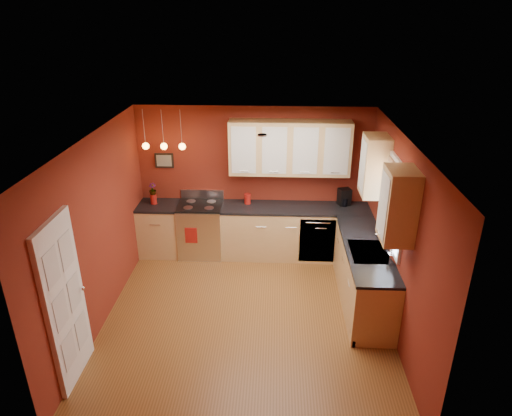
{
  "coord_description": "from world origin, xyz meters",
  "views": [
    {
      "loc": [
        0.38,
        -5.36,
        4.09
      ],
      "look_at": [
        0.09,
        1.0,
        1.26
      ],
      "focal_mm": 32.0,
      "sensor_mm": 36.0,
      "label": 1
    }
  ],
  "objects_px": {
    "red_canister": "(248,199)",
    "coffee_maker": "(344,198)",
    "soap_pump": "(392,256)",
    "sink": "(368,253)",
    "gas_range": "(201,229)"
  },
  "relations": [
    {
      "from": "gas_range",
      "to": "soap_pump",
      "type": "relative_size",
      "value": 5.35
    },
    {
      "from": "gas_range",
      "to": "coffee_maker",
      "type": "xyz_separation_m",
      "value": [
        2.49,
        0.14,
        0.59
      ]
    },
    {
      "from": "gas_range",
      "to": "coffee_maker",
      "type": "relative_size",
      "value": 3.81
    },
    {
      "from": "sink",
      "to": "soap_pump",
      "type": "bearing_deg",
      "value": -50.95
    },
    {
      "from": "gas_range",
      "to": "sink",
      "type": "relative_size",
      "value": 1.59
    },
    {
      "from": "red_canister",
      "to": "coffee_maker",
      "type": "xyz_separation_m",
      "value": [
        1.67,
        0.03,
        0.04
      ]
    },
    {
      "from": "sink",
      "to": "red_canister",
      "type": "bearing_deg",
      "value": 138.17
    },
    {
      "from": "gas_range",
      "to": "red_canister",
      "type": "distance_m",
      "value": 0.99
    },
    {
      "from": "gas_range",
      "to": "red_canister",
      "type": "height_order",
      "value": "red_canister"
    },
    {
      "from": "red_canister",
      "to": "coffee_maker",
      "type": "bearing_deg",
      "value": 0.89
    },
    {
      "from": "coffee_maker",
      "to": "soap_pump",
      "type": "relative_size",
      "value": 1.41
    },
    {
      "from": "red_canister",
      "to": "sink",
      "type": "bearing_deg",
      "value": -41.83
    },
    {
      "from": "red_canister",
      "to": "coffee_maker",
      "type": "distance_m",
      "value": 1.67
    },
    {
      "from": "red_canister",
      "to": "soap_pump",
      "type": "distance_m",
      "value": 2.8
    },
    {
      "from": "soap_pump",
      "to": "sink",
      "type": "bearing_deg",
      "value": 129.05
    }
  ]
}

